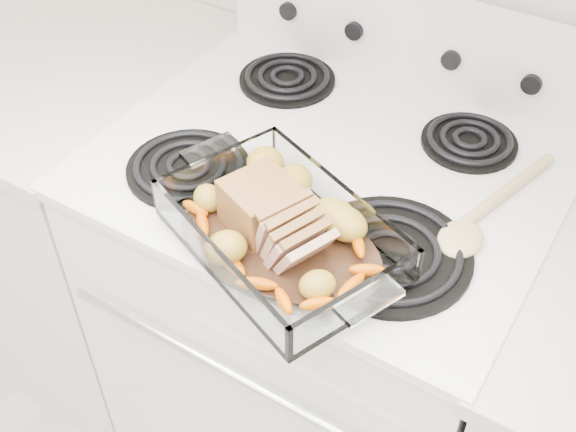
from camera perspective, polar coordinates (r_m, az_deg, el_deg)
The scene contains 6 objects.
electric_range at distance 1.59m, azimuth 2.78°, elevation -8.10°, with size 0.78×0.70×1.12m.
counter_left at distance 1.90m, azimuth -14.96°, elevation 0.20°, with size 0.58×0.68×0.93m.
baking_dish at distance 1.07m, azimuth -0.56°, elevation -1.76°, with size 0.35×0.23×0.07m.
pork_roast at distance 1.06m, azimuth -1.77°, elevation -0.18°, with size 0.18×0.10×0.08m.
roast_vegetables at distance 1.09m, azimuth 0.26°, elevation -0.20°, with size 0.35×0.19×0.04m.
wooden_spoon at distance 1.17m, azimuth 15.03°, elevation -0.09°, with size 0.10×0.31×0.02m.
Camera 1 is at (0.45, 0.78, 1.73)m, focal length 45.00 mm.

